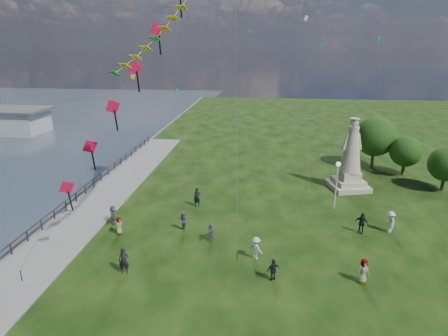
# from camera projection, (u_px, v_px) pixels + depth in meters

# --- Properties ---
(waterfront) EXTENTS (200.00, 200.00, 1.51)m
(waterfront) POSITION_uv_depth(u_px,v_px,m) (72.00, 216.00, 34.48)
(waterfront) COLOR #313D4A
(waterfront) RESTS_ON ground
(statue) EXTENTS (4.66, 4.66, 7.77)m
(statue) POSITION_uv_depth(u_px,v_px,m) (350.00, 163.00, 40.12)
(statue) COLOR tan
(statue) RESTS_ON ground
(lamppost) EXTENTS (0.43, 0.43, 4.68)m
(lamppost) POSITION_uv_depth(u_px,v_px,m) (337.00, 175.00, 35.03)
(lamppost) COLOR silver
(lamppost) RESTS_ON ground
(tree_row) EXTENTS (9.74, 11.93, 6.54)m
(tree_row) POSITION_uv_depth(u_px,v_px,m) (396.00, 145.00, 44.60)
(tree_row) COLOR #382314
(tree_row) RESTS_ON ground
(person_0) EXTENTS (0.77, 0.57, 1.93)m
(person_0) POSITION_uv_depth(u_px,v_px,m) (124.00, 261.00, 25.60)
(person_0) COLOR black
(person_0) RESTS_ON ground
(person_1) EXTENTS (0.95, 0.90, 1.67)m
(person_1) POSITION_uv_depth(u_px,v_px,m) (183.00, 221.00, 31.52)
(person_1) COLOR #595960
(person_1) RESTS_ON ground
(person_2) EXTENTS (1.24, 1.15, 1.74)m
(person_2) POSITION_uv_depth(u_px,v_px,m) (256.00, 248.00, 27.35)
(person_2) COLOR silver
(person_2) RESTS_ON ground
(person_3) EXTENTS (1.04, 0.84, 1.58)m
(person_3) POSITION_uv_depth(u_px,v_px,m) (273.00, 270.00, 24.85)
(person_3) COLOR black
(person_3) RESTS_ON ground
(person_4) EXTENTS (1.00, 0.86, 1.76)m
(person_4) POSITION_uv_depth(u_px,v_px,m) (363.00, 271.00, 24.58)
(person_4) COLOR #595960
(person_4) RESTS_ON ground
(person_5) EXTENTS (0.78, 1.60, 1.68)m
(person_5) POSITION_uv_depth(u_px,v_px,m) (113.00, 215.00, 32.78)
(person_5) COLOR #595960
(person_5) RESTS_ON ground
(person_6) EXTENTS (0.75, 0.53, 1.92)m
(person_6) POSITION_uv_depth(u_px,v_px,m) (197.00, 197.00, 36.20)
(person_6) COLOR black
(person_6) RESTS_ON ground
(person_8) EXTENTS (0.77, 1.28, 1.89)m
(person_8) POSITION_uv_depth(u_px,v_px,m) (390.00, 222.00, 31.20)
(person_8) COLOR silver
(person_8) RESTS_ON ground
(person_9) EXTENTS (1.19, 0.98, 1.80)m
(person_9) POSITION_uv_depth(u_px,v_px,m) (361.00, 223.00, 31.10)
(person_9) COLOR black
(person_9) RESTS_ON ground
(person_10) EXTENTS (0.58, 0.80, 1.50)m
(person_10) POSITION_uv_depth(u_px,v_px,m) (119.00, 225.00, 31.01)
(person_10) COLOR #595960
(person_10) RESTS_ON ground
(person_11) EXTENTS (1.15, 1.52, 1.51)m
(person_11) POSITION_uv_depth(u_px,v_px,m) (211.00, 232.00, 29.91)
(person_11) COLOR #595960
(person_11) RESTS_ON ground
(red_kite_train) EXTENTS (9.68, 9.35, 19.06)m
(red_kite_train) POSITION_uv_depth(u_px,v_px,m) (122.00, 93.00, 25.82)
(red_kite_train) COLOR black
(red_kite_train) RESTS_ON ground
(small_kites) EXTENTS (27.12, 14.60, 26.12)m
(small_kites) POSITION_uv_depth(u_px,v_px,m) (257.00, 63.00, 41.48)
(small_kites) COLOR teal
(small_kites) RESTS_ON ground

